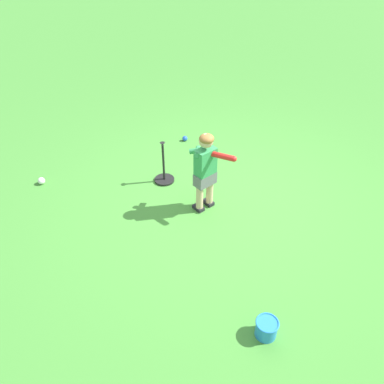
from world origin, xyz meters
The scene contains 6 objects.
ground_plane centered at (0.00, 0.00, 0.00)m, with size 40.00×40.00×0.00m, color #479338.
child_batter centered at (0.20, 0.30, 0.65)m, with size 0.64×0.31×1.08m.
play_ball_far_left centered at (1.34, -0.98, 0.04)m, with size 0.08×0.08×0.08m, color blue.
play_ball_behind_batter centered at (2.39, 1.08, 0.05)m, with size 0.10×0.10×0.10m, color white.
batting_tee centered at (0.98, 0.10, 0.10)m, with size 0.28×0.28×0.62m.
toy_bucket centered at (-1.21, 1.57, 0.10)m, with size 0.22×0.22×0.19m.
Camera 1 is at (-1.73, 3.67, 3.28)m, focal length 36.65 mm.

